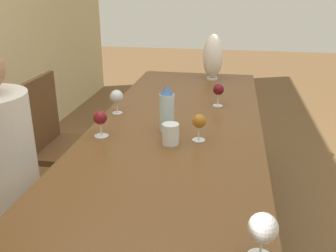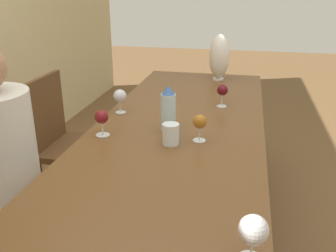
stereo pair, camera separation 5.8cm
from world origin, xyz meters
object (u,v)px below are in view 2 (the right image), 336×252
at_px(wine_glass_0, 222,91).
at_px(wine_glass_1, 253,231).
at_px(water_bottle, 168,109).
at_px(vase, 219,57).
at_px(wine_glass_2, 120,97).
at_px(wine_glass_4, 102,118).
at_px(wine_glass_3, 200,122).
at_px(water_tumbler, 171,134).
at_px(chair_far, 68,140).
at_px(person_near, 2,173).

bearing_deg(wine_glass_0, wine_glass_1, -172.30).
distance_m(water_bottle, vase, 1.12).
bearing_deg(vase, wine_glass_0, -173.43).
height_order(wine_glass_2, wine_glass_4, wine_glass_2).
relative_size(wine_glass_2, wine_glass_3, 1.05).
bearing_deg(water_tumbler, vase, -5.11).
relative_size(wine_glass_1, wine_glass_2, 1.01).
height_order(vase, chair_far, vase).
xyz_separation_m(wine_glass_0, wine_glass_1, (-1.32, -0.18, -0.00)).
bearing_deg(wine_glass_2, wine_glass_0, -67.33).
distance_m(wine_glass_0, person_near, 1.27).
distance_m(vase, person_near, 1.76).
distance_m(vase, wine_glass_1, 1.99).
xyz_separation_m(wine_glass_2, chair_far, (0.14, 0.42, -0.36)).
xyz_separation_m(wine_glass_1, wine_glass_3, (0.78, 0.24, -0.00)).
bearing_deg(wine_glass_3, wine_glass_0, -6.71).
distance_m(water_bottle, person_near, 0.82).
bearing_deg(wine_glass_4, wine_glass_0, -42.97).
distance_m(vase, chair_far, 1.26).
bearing_deg(chair_far, person_near, -173.87).
bearing_deg(chair_far, vase, -50.46).
bearing_deg(wine_glass_4, chair_far, 42.99).
bearing_deg(person_near, wine_glass_4, -50.12).
xyz_separation_m(wine_glass_3, wine_glass_4, (-0.03, 0.47, -0.00)).
bearing_deg(wine_glass_3, wine_glass_2, 57.99).
height_order(wine_glass_1, wine_glass_2, wine_glass_1).
relative_size(water_bottle, wine_glass_3, 1.80).
height_order(water_bottle, water_tumbler, water_bottle).
xyz_separation_m(water_bottle, person_near, (-0.43, 0.67, -0.21)).
distance_m(wine_glass_3, person_near, 0.92).
xyz_separation_m(wine_glass_1, person_near, (0.44, 1.08, -0.19)).
relative_size(wine_glass_4, person_near, 0.10).
relative_size(water_tumbler, chair_far, 0.11).
height_order(wine_glass_1, person_near, person_near).
relative_size(water_bottle, water_tumbler, 2.37).
distance_m(water_bottle, wine_glass_1, 0.96).
bearing_deg(water_tumbler, water_bottle, 16.00).
xyz_separation_m(water_bottle, vase, (1.11, -0.16, 0.06)).
height_order(vase, wine_glass_4, vase).
height_order(water_tumbler, wine_glass_1, wine_glass_1).
distance_m(water_tumbler, wine_glass_4, 0.35).
height_order(wine_glass_2, chair_far, chair_far).
relative_size(vase, person_near, 0.28).
distance_m(wine_glass_0, chair_far, 1.05).
xyz_separation_m(wine_glass_3, person_near, (-0.34, 0.84, -0.18)).
height_order(water_bottle, chair_far, water_bottle).
bearing_deg(person_near, wine_glass_0, -45.66).
bearing_deg(water_bottle, wine_glass_0, -27.40).
xyz_separation_m(wine_glass_0, wine_glass_2, (-0.23, 0.56, -0.00)).
bearing_deg(water_bottle, wine_glass_3, -118.67).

